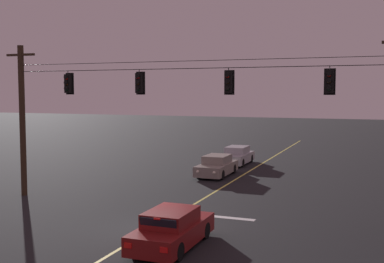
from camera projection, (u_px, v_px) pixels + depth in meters
The scene contains 11 objects.
ground_plane at pixel (151, 230), 19.90m from camera, with size 180.00×180.00×0.00m, color black.
lane_centre_stripe at pixel (222, 187), 28.85m from camera, with size 0.14×60.00×0.01m, color #D1C64C.
stop_bar_paint at pixel (218, 217), 22.04m from camera, with size 3.40×0.36×0.01m, color silver.
signal_span_assembly at pixel (184, 122), 22.94m from camera, with size 20.77×0.32×8.13m.
traffic_light_leftmost at pixel (68, 84), 25.11m from camera, with size 0.48×0.41×1.22m.
traffic_light_left_inner at pixel (139, 83), 23.62m from camera, with size 0.48×0.41×1.22m.
traffic_light_centre at pixel (228, 82), 21.99m from camera, with size 0.48×0.41×1.22m.
traffic_light_right_inner at pixel (329, 81), 20.40m from camera, with size 0.48×0.41×1.22m.
car_waiting_near_lane at pixel (172, 229), 17.71m from camera, with size 1.80×4.33×1.39m.
car_oncoming_lead at pixel (217, 166), 32.87m from camera, with size 1.80×4.42×1.39m.
car_oncoming_trailing at pixel (237, 156), 38.18m from camera, with size 1.80×4.42×1.39m.
Camera 1 is at (8.61, -17.58, 5.62)m, focal length 45.55 mm.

